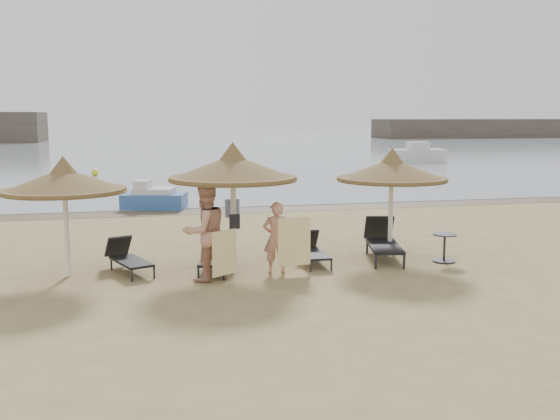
% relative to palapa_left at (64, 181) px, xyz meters
% --- Properties ---
extents(ground, '(160.00, 160.00, 0.00)m').
position_rel_palapa_left_xyz_m(ground, '(3.85, -0.68, -2.07)').
color(ground, '#9E8A59').
rests_on(ground, ground).
extents(sea, '(200.00, 140.00, 0.03)m').
position_rel_palapa_left_xyz_m(sea, '(3.85, 79.32, -2.05)').
color(sea, gray).
rests_on(sea, ground).
extents(wet_sand_strip, '(200.00, 1.60, 0.01)m').
position_rel_palapa_left_xyz_m(wet_sand_strip, '(3.85, 8.72, -2.06)').
color(wet_sand_strip, brown).
rests_on(wet_sand_strip, ground).
extents(palapa_left, '(2.62, 2.62, 2.60)m').
position_rel_palapa_left_xyz_m(palapa_left, '(0.00, 0.00, 0.00)').
color(palapa_left, white).
rests_on(palapa_left, ground).
extents(palapa_center, '(2.89, 2.89, 2.86)m').
position_rel_palapa_left_xyz_m(palapa_center, '(3.59, -0.10, 0.21)').
color(palapa_center, white).
rests_on(palapa_center, ground).
extents(palapa_right, '(2.70, 2.70, 2.67)m').
position_rel_palapa_left_xyz_m(palapa_right, '(7.52, 0.27, 0.06)').
color(palapa_right, white).
rests_on(palapa_right, ground).
extents(lounger_far_left, '(1.11, 1.72, 0.74)m').
position_rel_palapa_left_xyz_m(lounger_far_left, '(1.24, 0.14, -1.74)').
color(lounger_far_left, '#25242A').
rests_on(lounger_far_left, ground).
extents(lounger_near_left, '(0.99, 1.86, 0.79)m').
position_rel_palapa_left_xyz_m(lounger_near_left, '(3.19, -0.10, -1.71)').
color(lounger_near_left, '#25242A').
rests_on(lounger_near_left, ground).
extents(lounger_near_right, '(0.58, 1.61, 0.71)m').
position_rel_palapa_left_xyz_m(lounger_near_right, '(5.47, 0.05, -1.75)').
color(lounger_near_right, '#25242A').
rests_on(lounger_near_right, ground).
extents(lounger_far_right, '(1.18, 2.22, 0.95)m').
position_rel_palapa_left_xyz_m(lounger_far_right, '(7.29, 0.17, -1.64)').
color(lounger_far_right, '#25242A').
rests_on(lounger_far_right, ground).
extents(side_table, '(0.56, 0.56, 0.67)m').
position_rel_palapa_left_xyz_m(side_table, '(8.56, -0.55, -1.75)').
color(side_table, '#25242A').
rests_on(side_table, ground).
extents(person_left, '(1.30, 1.12, 2.40)m').
position_rel_palapa_left_xyz_m(person_left, '(2.86, -0.99, -0.87)').
color(person_left, tan).
rests_on(person_left, ground).
extents(person_right, '(0.86, 0.58, 1.84)m').
position_rel_palapa_left_xyz_m(person_right, '(4.44, -0.71, -1.15)').
color(person_right, tan).
rests_on(person_right, ground).
extents(towel_left, '(0.56, 0.40, 0.94)m').
position_rel_palapa_left_xyz_m(towel_left, '(3.21, -1.34, -1.42)').
color(towel_left, yellow).
rests_on(towel_left, ground).
extents(towel_right, '(0.75, 0.11, 1.06)m').
position_rel_palapa_left_xyz_m(towel_right, '(4.79, -0.96, -1.34)').
color(towel_right, yellow).
rests_on(towel_right, ground).
extents(bag_patterned, '(0.33, 0.14, 0.41)m').
position_rel_palapa_left_xyz_m(bag_patterned, '(3.59, 0.08, -0.72)').
color(bag_patterned, silver).
rests_on(bag_patterned, ground).
extents(bag_dark, '(0.24, 0.14, 0.33)m').
position_rel_palapa_left_xyz_m(bag_dark, '(3.59, -0.26, -0.97)').
color(bag_dark, '#212228').
rests_on(bag_dark, ground).
extents(pedal_boat, '(2.56, 1.88, 1.07)m').
position_rel_palapa_left_xyz_m(pedal_boat, '(2.05, 9.83, -1.67)').
color(pedal_boat, '#315BA6').
rests_on(pedal_boat, ground).
extents(buoy_left, '(0.41, 0.41, 0.41)m').
position_rel_palapa_left_xyz_m(buoy_left, '(-0.96, 23.61, -1.86)').
color(buoy_left, yellow).
rests_on(buoy_left, ground).
extents(buoy_right, '(0.36, 0.36, 0.36)m').
position_rel_palapa_left_xyz_m(buoy_right, '(17.68, 19.73, -1.89)').
color(buoy_right, yellow).
rests_on(buoy_right, ground).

